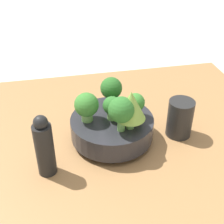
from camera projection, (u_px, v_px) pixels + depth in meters
ground_plane at (103, 157)px, 0.81m from camera, size 6.00×6.00×0.00m
table at (103, 152)px, 0.80m from camera, size 1.01×0.82×0.03m
bowl at (112, 128)px, 0.80m from camera, size 0.21×0.21×0.07m
broccoli_floret_front at (121, 111)px, 0.71m from camera, size 0.06×0.06×0.09m
romanesco_piece_near at (131, 106)px, 0.72m from camera, size 0.07×0.07×0.10m
broccoli_floret_left at (87, 106)px, 0.75m from camera, size 0.06×0.06×0.08m
broccoli_floret_center at (112, 107)px, 0.76m from camera, size 0.05×0.05×0.06m
broccoli_floret_back at (111, 89)px, 0.80m from camera, size 0.06×0.06×0.08m
broccoli_floret_right at (135, 104)px, 0.77m from camera, size 0.05×0.05×0.07m
cup at (180, 118)px, 0.81m from camera, size 0.07×0.07×0.10m
pepper_mill at (44, 147)px, 0.68m from camera, size 0.04×0.04×0.16m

